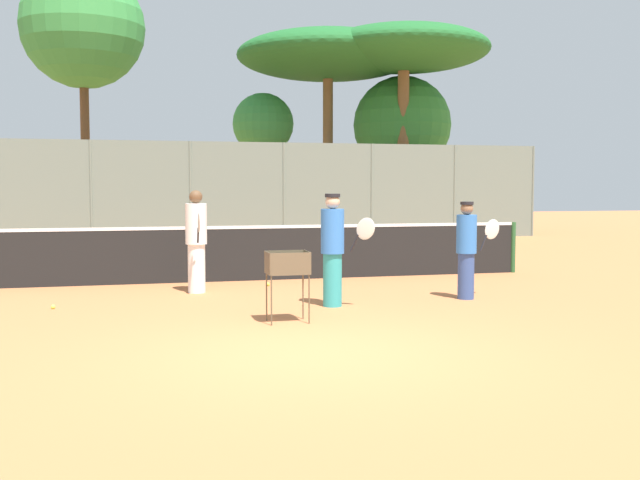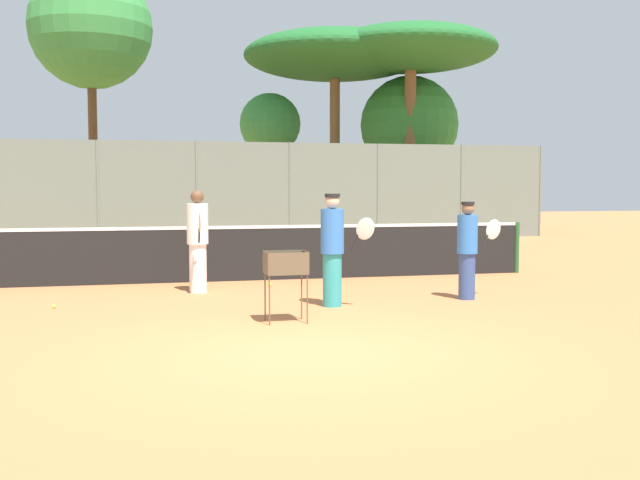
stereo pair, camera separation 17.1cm
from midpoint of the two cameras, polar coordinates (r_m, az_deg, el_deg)
ground_plane at (r=8.34m, az=-1.20°, el=-8.57°), size 80.00×80.00×0.00m
tennis_net at (r=14.49m, az=-6.94°, el=-0.94°), size 12.00×0.10×1.07m
back_fence at (r=24.66m, az=-10.04°, el=3.63°), size 24.80×0.08×3.28m
tree_0 at (r=29.83m, az=6.24°, el=14.11°), size 6.60×6.60×7.90m
tree_1 at (r=31.22m, az=6.12°, el=8.63°), size 4.00×4.00×6.32m
tree_2 at (r=30.87m, az=-4.52°, el=8.67°), size 2.49×2.49×5.60m
tree_3 at (r=31.17m, az=-17.78°, el=15.16°), size 4.70×4.70×10.28m
tree_4 at (r=30.60m, az=0.45°, el=13.77°), size 7.25×7.25×7.90m
player_white_outfit at (r=11.35m, az=0.57°, el=-0.62°), size 0.76×0.65×1.72m
player_red_cap at (r=13.00m, az=-9.78°, el=-0.01°), size 0.37×0.93×1.76m
player_yellow_shirt at (r=12.32m, az=10.74°, el=-0.64°), size 0.87×0.33×1.58m
ball_cart at (r=10.05m, az=-3.00°, el=-2.19°), size 0.56×0.41×0.96m
tennis_ball_1 at (r=13.79m, az=-4.33°, el=-3.38°), size 0.07×0.07×0.07m
tennis_ball_3 at (r=11.92m, az=-20.06°, el=-4.81°), size 0.07×0.07×0.07m
parked_car at (r=29.99m, az=1.67°, el=1.91°), size 4.20×1.70×1.60m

